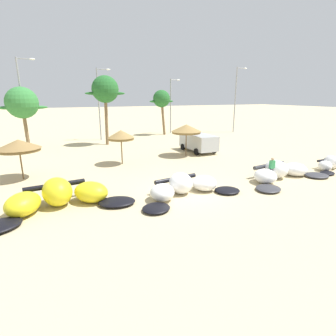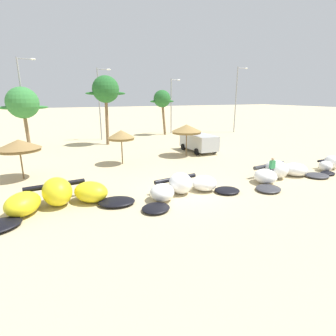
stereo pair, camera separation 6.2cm
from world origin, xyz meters
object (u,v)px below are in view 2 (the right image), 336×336
object	(u,v)px
beach_umbrella_near_van	(19,145)
kite_left_of_center	(184,187)
palm_left_of_gap	(106,90)
lamppost_east_center	(172,103)
person_near_kites	(272,169)
lamppost_west	(24,99)
beach_umbrella_middle	(121,135)
kite_center	(281,172)
lamppost_east	(237,97)
kite_right_of_center	(334,164)
palm_center_left	(162,100)
parked_van	(198,141)
kite_left	(59,197)
lamppost_west_center	(100,101)
beach_umbrella_near_palms	(187,129)
palm_left	(23,103)

from	to	relation	value
beach_umbrella_near_van	kite_left_of_center	bearing A→B (deg)	-40.02
palm_left_of_gap	lamppost_east_center	bearing A→B (deg)	28.16
person_near_kites	lamppost_west	bearing A→B (deg)	128.00
beach_umbrella_near_van	beach_umbrella_middle	xyz separation A→B (m)	(7.54, 1.30, 0.10)
kite_center	palm_left_of_gap	distance (m)	21.38
beach_umbrella_middle	lamppost_east	bearing A→B (deg)	30.41
person_near_kites	kite_left_of_center	bearing A→B (deg)	-179.53
kite_center	kite_right_of_center	bearing A→B (deg)	1.16
person_near_kites	kite_center	bearing A→B (deg)	-6.76
person_near_kites	palm_left_of_gap	xyz separation A→B (m)	(-7.37, 18.79, 5.53)
lamppost_east_center	lamppost_east	bearing A→B (deg)	-17.51
palm_center_left	lamppost_west	xyz separation A→B (m)	(-17.78, -3.27, 0.20)
person_near_kites	lamppost_east	bearing A→B (deg)	57.62
kite_left_of_center	parked_van	xyz separation A→B (m)	(7.29, 10.78, 0.60)
kite_left	beach_umbrella_middle	bearing A→B (deg)	54.80
lamppost_east	kite_center	bearing A→B (deg)	-120.79
kite_center	parked_van	size ratio (longest dim) A/B	1.59
palm_center_left	lamppost_east_center	xyz separation A→B (m)	(2.13, 1.14, -0.57)
lamppost_west	beach_umbrella_near_van	bearing A→B (deg)	-89.51
person_near_kites	lamppost_east	distance (m)	26.17
kite_center	palm_center_left	world-z (taller)	palm_center_left
beach_umbrella_middle	person_near_kites	size ratio (longest dim) A/B	1.82
lamppost_east_center	lamppost_west_center	bearing A→B (deg)	-169.07
palm_left_of_gap	lamppost_east	bearing A→B (deg)	7.92
beach_umbrella_middle	beach_umbrella_near_palms	bearing A→B (deg)	5.70
kite_left_of_center	lamppost_east	xyz separation A→B (m)	(20.69, 21.79, 5.09)
kite_center	person_near_kites	size ratio (longest dim) A/B	4.59
beach_umbrella_near_van	lamppost_east_center	bearing A→B (deg)	41.29
parked_van	lamppost_east_center	size ratio (longest dim) A/B	0.57
beach_umbrella_near_van	beach_umbrella_near_palms	world-z (taller)	beach_umbrella_near_palms
palm_left_of_gap	lamppost_east_center	distance (m)	12.93
person_near_kites	lamppost_west_center	distance (m)	24.20
kite_left_of_center	kite_right_of_center	size ratio (longest dim) A/B	1.39
kite_left	lamppost_east_center	xyz separation A→B (m)	(17.70, 23.80, 4.04)
kite_left_of_center	palm_left	size ratio (longest dim) A/B	1.03
kite_right_of_center	palm_center_left	xyz separation A→B (m)	(-4.88, 23.68, 4.77)
beach_umbrella_near_van	lamppost_east	size ratio (longest dim) A/B	0.29
parked_van	lamppost_east_center	world-z (taller)	lamppost_east_center
person_near_kites	palm_center_left	xyz separation A→B (m)	(1.81, 23.70, 4.36)
kite_left_of_center	palm_left_of_gap	xyz separation A→B (m)	(-0.46, 18.85, 5.86)
kite_center	beach_umbrella_near_van	distance (m)	18.37
kite_left	kite_right_of_center	xyz separation A→B (m)	(20.45, -1.01, -0.16)
beach_umbrella_near_palms	lamppost_west_center	xyz separation A→B (m)	(-5.63, 13.24, 2.46)
kite_right_of_center	lamppost_west_center	bearing A→B (deg)	121.79
person_near_kites	palm_left_of_gap	world-z (taller)	palm_left_of_gap
person_near_kites	palm_center_left	world-z (taller)	palm_center_left
kite_right_of_center	palm_left_of_gap	bearing A→B (deg)	126.82
beach_umbrella_near_palms	parked_van	bearing A→B (deg)	31.85
lamppost_west	palm_left_of_gap	bearing A→B (deg)	-10.83
palm_center_left	beach_umbrella_near_palms	bearing A→B (deg)	-103.83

